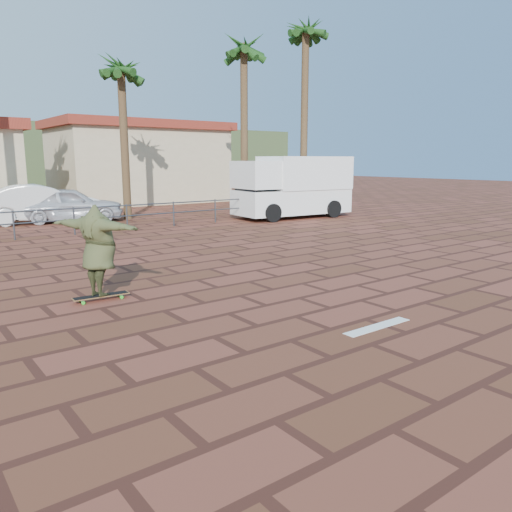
% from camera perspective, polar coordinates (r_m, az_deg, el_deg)
% --- Properties ---
extents(ground, '(120.00, 120.00, 0.00)m').
position_cam_1_polar(ground, '(8.70, 4.58, -6.91)').
color(ground, brown).
rests_on(ground, ground).
extents(paint_stripe, '(1.40, 0.22, 0.01)m').
position_cam_1_polar(paint_stripe, '(8.39, 13.71, -7.83)').
color(paint_stripe, white).
rests_on(paint_stripe, ground).
extents(guardrail, '(24.06, 0.06, 1.00)m').
position_cam_1_polar(guardrail, '(19.09, -20.11, 4.31)').
color(guardrail, '#47494F').
rests_on(guardrail, ground).
extents(palm_center, '(2.40, 2.40, 7.75)m').
position_cam_1_polar(palm_center, '(23.76, -15.18, 19.52)').
color(palm_center, brown).
rests_on(palm_center, ground).
extents(palm_right, '(2.40, 2.40, 9.05)m').
position_cam_1_polar(palm_right, '(25.34, -1.40, 22.12)').
color(palm_right, brown).
rests_on(palm_right, ground).
extents(palm_far_right, '(2.40, 2.40, 10.05)m').
position_cam_1_polar(palm_far_right, '(26.62, 5.70, 23.57)').
color(palm_far_right, brown).
rests_on(palm_far_right, ground).
extents(building_east, '(10.60, 6.60, 5.00)m').
position_cam_1_polar(building_east, '(33.06, -13.15, 10.43)').
color(building_east, beige).
rests_on(building_east, ground).
extents(longboard, '(1.07, 0.30, 0.10)m').
position_cam_1_polar(longboard, '(10.06, -17.29, -4.40)').
color(longboard, olive).
rests_on(longboard, ground).
extents(skateboarder, '(1.40, 2.20, 1.74)m').
position_cam_1_polar(skateboarder, '(9.87, -17.58, 0.60)').
color(skateboarder, '#414525').
rests_on(skateboarder, longboard).
extents(campervan, '(5.62, 2.79, 2.82)m').
position_cam_1_polar(campervan, '(23.54, 4.25, 8.03)').
color(campervan, white).
rests_on(campervan, ground).
extents(car_silver, '(4.79, 3.07, 1.52)m').
position_cam_1_polar(car_silver, '(23.21, -20.54, 5.54)').
color(car_silver, silver).
rests_on(car_silver, ground).
extents(car_white, '(5.11, 2.23, 1.63)m').
position_cam_1_polar(car_white, '(23.41, -23.34, 5.52)').
color(car_white, silver).
rests_on(car_white, ground).
extents(street_sign, '(0.42, 0.15, 2.11)m').
position_cam_1_polar(street_sign, '(23.85, 3.24, 8.05)').
color(street_sign, gray).
rests_on(street_sign, ground).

